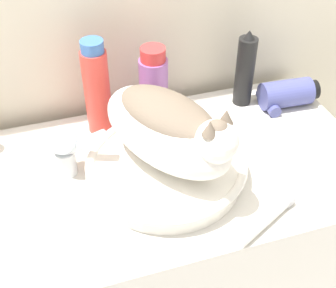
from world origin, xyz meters
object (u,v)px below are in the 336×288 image
mouthwash_bottle (154,86)px  cream_tube (265,218)px  faucet (67,147)px  shampoo_bottle_tall (97,89)px  hair_dryer (285,94)px  cat (169,128)px  hairspray_can_black (245,70)px

mouthwash_bottle → cream_tube: size_ratio=1.23×
faucet → shampoo_bottle_tall: shampoo_bottle_tall is taller
shampoo_bottle_tall → cream_tube: (0.25, -0.40, -0.10)m
shampoo_bottle_tall → faucet: bearing=-125.0°
mouthwash_bottle → cream_tube: (0.11, -0.40, -0.08)m
hair_dryer → cat: bearing=-151.4°
hairspray_can_black → cat: bearing=-141.0°
hairspray_can_black → shampoo_bottle_tall: size_ratio=0.86×
cream_tube → hairspray_can_black: bearing=71.6°
mouthwash_bottle → cream_tube: 0.42m
faucet → mouthwash_bottle: 0.27m
cat → cream_tube: (0.14, -0.18, -0.13)m
cat → hairspray_can_black: cat is taller
hairspray_can_black → mouthwash_bottle: size_ratio=1.04×
cat → faucet: (-0.20, 0.08, -0.07)m
shampoo_bottle_tall → hair_dryer: bearing=-5.8°
faucet → cream_tube: bearing=-15.7°
shampoo_bottle_tall → hair_dryer: size_ratio=1.54×
cat → shampoo_bottle_tall: 0.25m
shampoo_bottle_tall → cat: bearing=-64.5°
hairspray_can_black → mouthwash_bottle: bearing=180.0°
faucet → shampoo_bottle_tall: (0.10, 0.14, 0.04)m
cat → hair_dryer: cat is taller
faucet → hair_dryer: (0.58, 0.09, -0.04)m
faucet → mouthwash_bottle: size_ratio=0.64×
faucet → hairspray_can_black: (0.48, 0.14, 0.02)m
hairspray_can_black → cream_tube: bearing=-108.4°
hair_dryer → shampoo_bottle_tall: bearing=177.9°
cat → cream_tube: bearing=9.7°
shampoo_bottle_tall → mouthwash_bottle: (0.14, 0.00, -0.02)m
cat → faucet: size_ratio=2.76×
hairspray_can_black → hair_dryer: hairspray_can_black is taller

